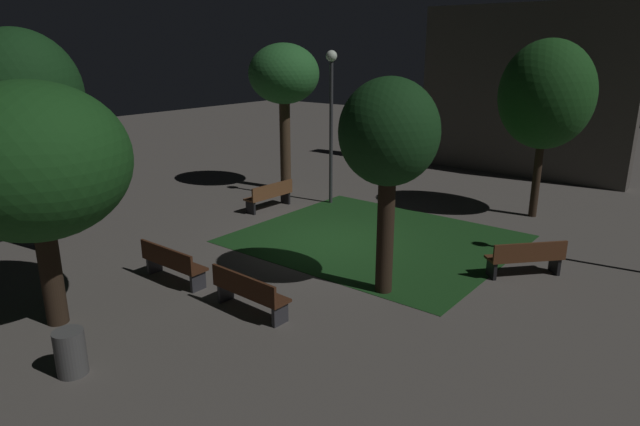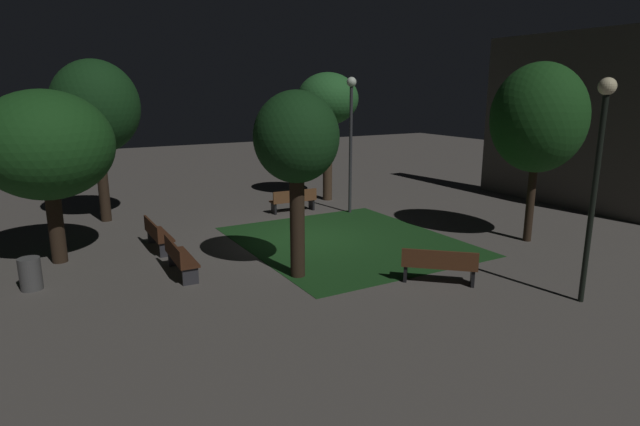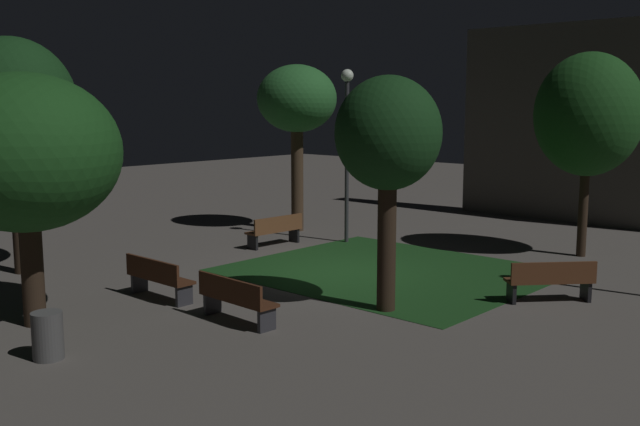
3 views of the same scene
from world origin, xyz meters
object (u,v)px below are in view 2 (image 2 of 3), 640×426
bench_by_lamp (157,234)px  bench_path_side (439,265)px  tree_tall_center (296,140)px  tree_right_canopy (46,146)px  lamp_post_path_center (599,155)px  tree_back_right (96,108)px  bench_near_trees (179,257)px  trash_bin (30,274)px  lamp_post_near_wall (351,123)px  tree_near_wall (328,101)px  tree_lawn_side (538,118)px  bench_back_row (294,200)px

bench_by_lamp → bench_path_side: (6.20, 5.32, 0.00)m
tree_tall_center → tree_right_canopy: size_ratio=1.00×
lamp_post_path_center → tree_right_canopy: bearing=-131.5°
tree_back_right → tree_tall_center: size_ratio=1.22×
bench_near_trees → trash_bin: bearing=-102.8°
lamp_post_near_wall → trash_bin: size_ratio=6.52×
tree_near_wall → bench_path_side: bearing=-15.1°
lamp_post_near_wall → tree_lawn_side: bearing=24.7°
tree_tall_center → tree_lawn_side: 7.73m
bench_path_side → tree_right_canopy: size_ratio=0.36×
tree_near_wall → tree_right_canopy: bearing=-71.8°
tree_back_right → tree_lawn_side: (9.21, 11.08, -0.22)m
tree_right_canopy → bench_path_side: bearing=51.0°
trash_bin → lamp_post_near_wall: bearing=105.0°
tree_tall_center → tree_near_wall: 9.42m
trash_bin → bench_back_row: bearing=114.1°
tree_tall_center → tree_lawn_side: tree_lawn_side is taller
tree_right_canopy → tree_lawn_side: 13.79m
bench_near_trees → lamp_post_near_wall: lamp_post_near_wall is taller
tree_back_right → lamp_post_path_center: tree_back_right is taller
bench_back_row → tree_tall_center: bearing=-26.0°
lamp_post_near_wall → trash_bin: bearing=-75.0°
bench_near_trees → lamp_post_near_wall: (-3.66, 7.52, 2.90)m
bench_near_trees → tree_near_wall: 10.70m
bench_by_lamp → tree_near_wall: size_ratio=0.34×
tree_near_wall → tree_right_canopy: 11.16m
bench_by_lamp → tree_right_canopy: bearing=-94.3°
bench_path_side → lamp_post_near_wall: size_ratio=0.33×
bench_by_lamp → bench_near_trees: bearing=0.0°
tree_back_right → tree_near_wall: size_ratio=1.06×
tree_near_wall → bench_by_lamp: bearing=-65.3°
bench_by_lamp → tree_right_canopy: size_ratio=0.39×
bench_near_trees → bench_back_row: bearing=130.1°
lamp_post_near_wall → tree_near_wall: bearing=169.6°
trash_bin → tree_right_canopy: bearing=159.3°
bench_near_trees → bench_back_row: same height
tree_back_right → tree_lawn_side: tree_back_right is taller
lamp_post_path_center → trash_bin: size_ratio=6.27×
bench_path_side → lamp_post_path_center: 4.20m
bench_near_trees → tree_lawn_side: (2.31, 10.26, 3.29)m
tree_near_wall → bench_back_row: bearing=-59.5°
bench_path_side → lamp_post_path_center: lamp_post_path_center is taller
bench_back_row → bench_path_side: same height
tree_lawn_side → trash_bin: (-3.06, -13.58, -3.39)m
tree_back_right → tree_tall_center: tree_back_right is taller
bench_path_side → tree_back_right: (-10.64, -6.13, 3.52)m
bench_near_trees → bench_back_row: 7.42m
tree_tall_center → trash_bin: size_ratio=5.96×
tree_back_right → tree_right_canopy: (4.25, -1.78, -0.82)m
bench_by_lamp → tree_lawn_side: 11.79m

